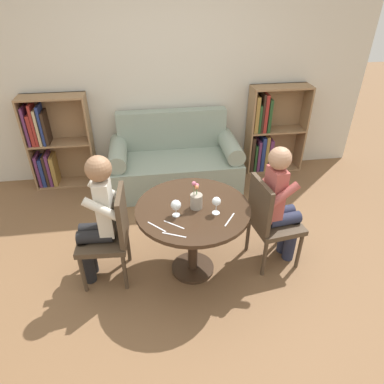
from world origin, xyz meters
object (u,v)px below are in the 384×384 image
Objects in this scene: couch at (175,163)px; person_left at (97,218)px; wine_glass_right at (216,202)px; chair_right at (270,219)px; flower_vase at (196,200)px; bookshelf_right at (268,133)px; wine_glass_left at (176,206)px; person_right at (281,204)px; chair_left at (111,233)px; bookshelf_left at (53,144)px.

couch is 1.32× the size of person_left.
chair_right is at bearing 14.44° from wine_glass_right.
couch is 6.46× the size of flower_vase.
bookshelf_right reaches higher than couch.
chair_right is at bearing -108.14° from bookshelf_right.
couch reaches higher than wine_glass_left.
couch reaches higher than wine_glass_right.
person_right is at bearing 14.29° from wine_glass_right.
couch is at bearing 155.98° from person_left.
bookshelf_left is at bearing -152.28° from chair_left.
bookshelf_left reaches higher than wine_glass_right.
bookshelf_left is at bearing 44.19° from person_right.
bookshelf_left is (-1.51, 0.27, 0.25)m from couch.
bookshelf_right is (1.30, 0.26, 0.23)m from couch.
person_right is at bearing -84.76° from chair_right.
couch is 1.75m from person_right.
chair_left is 3.59× the size of flower_vase.
flower_vase is at bearing 84.95° from chair_right.
person_left is (-0.09, 0.01, 0.16)m from chair_left.
person_right reaches higher than flower_vase.
chair_right is 0.73× the size of person_left.
flower_vase is (-1.27, -1.84, 0.25)m from bookshelf_right.
bookshelf_right is at bearing 55.32° from flower_vase.
person_right reaches higher than wine_glass_right.
flower_vase is at bearing 90.04° from chair_left.
person_left reaches higher than bookshelf_left.
chair_left is at bearing -138.25° from bookshelf_right.
person_left is 8.03× the size of wine_glass_right.
person_right is at bearing 94.10° from chair_left.
couch is 1.34× the size of person_right.
person_right is at bearing 93.74° from person_left.
flower_vase reaches higher than couch.
wine_glass_left is (0.65, -0.14, 0.16)m from person_left.
chair_left is at bearing -114.87° from couch.
person_left reaches higher than wine_glass_left.
bookshelf_left reaches higher than couch.
wine_glass_left is at bearing 81.49° from person_left.
wine_glass_left is at bearing 89.82° from chair_right.
person_right is (2.31, -1.79, 0.07)m from bookshelf_left.
person_left is at bearing 176.11° from flower_vase.
bookshelf_left is at bearing 125.24° from wine_glass_left.
wine_glass_right is at bearing 96.15° from person_right.
bookshelf_left is 2.37m from wine_glass_left.
person_left reaches higher than chair_right.
bookshelf_right is at bearing 135.41° from chair_left.
wine_glass_right is (0.89, -0.15, 0.33)m from chair_left.
chair_right is at bearing 95.24° from person_right.
wine_glass_left is at bearing 176.92° from wine_glass_right.
chair_left is at bearing 170.52° from wine_glass_right.
person_left is (-2.10, -1.79, 0.11)m from bookshelf_right.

